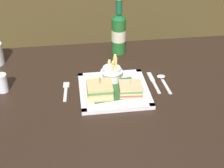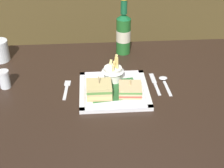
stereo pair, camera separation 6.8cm
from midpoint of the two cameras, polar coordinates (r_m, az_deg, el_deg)
name	(u,v)px [view 2 (the right image)]	position (r m, az deg, el deg)	size (l,w,h in m)	color
dining_table	(110,116)	(1.35, 1.14, -5.43)	(1.33, 0.90, 0.74)	black
square_plate	(114,91)	(1.29, 1.86, -1.16)	(0.26, 0.26, 0.02)	white
sandwich_half_left	(99,89)	(1.24, -0.64, -0.97)	(0.09, 0.09, 0.08)	tan
sandwich_half_right	(130,90)	(1.26, 4.67, -0.99)	(0.09, 0.09, 0.07)	#D3B47F
fries_cup	(113,71)	(1.33, 1.64, 2.17)	(0.09, 0.09, 0.11)	white
beer_bottle	(123,33)	(1.54, 3.26, 8.75)	(0.07, 0.07, 0.26)	#216025
fork	(66,88)	(1.32, -6.31, -0.79)	(0.03, 0.13, 0.00)	silver
knife	(155,83)	(1.36, 8.73, 0.15)	(0.02, 0.16, 0.00)	silver
spoon	(164,81)	(1.37, 10.33, 0.50)	(0.03, 0.14, 0.01)	silver
pepper_shaker	(5,80)	(1.36, -16.51, 0.60)	(0.04, 0.04, 0.07)	silver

